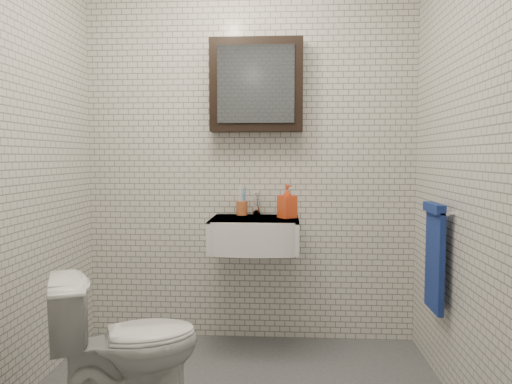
% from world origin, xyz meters
% --- Properties ---
extents(room_shell, '(2.22, 2.02, 2.51)m').
position_xyz_m(room_shell, '(0.00, 0.00, 1.47)').
color(room_shell, silver).
rests_on(room_shell, ground).
extents(washbasin, '(0.55, 0.50, 0.20)m').
position_xyz_m(washbasin, '(0.05, 0.73, 0.76)').
color(washbasin, white).
rests_on(washbasin, room_shell).
extents(faucet, '(0.06, 0.20, 0.15)m').
position_xyz_m(faucet, '(0.05, 0.93, 0.92)').
color(faucet, silver).
rests_on(faucet, washbasin).
extents(mirror_cabinet, '(0.60, 0.15, 0.60)m').
position_xyz_m(mirror_cabinet, '(0.05, 0.93, 1.70)').
color(mirror_cabinet, black).
rests_on(mirror_cabinet, room_shell).
extents(towel_rail, '(0.09, 0.30, 0.58)m').
position_xyz_m(towel_rail, '(1.04, 0.35, 0.72)').
color(towel_rail, silver).
rests_on(towel_rail, room_shell).
extents(toothbrush_cup, '(0.08, 0.08, 0.20)m').
position_xyz_m(toothbrush_cup, '(-0.05, 0.94, 0.90)').
color(toothbrush_cup, '#BA5C2E').
rests_on(toothbrush_cup, washbasin).
extents(soap_bottle, '(0.13, 0.13, 0.21)m').
position_xyz_m(soap_bottle, '(0.25, 0.80, 0.96)').
color(soap_bottle, orange).
rests_on(soap_bottle, washbasin).
extents(toilet, '(0.77, 0.63, 0.69)m').
position_xyz_m(toilet, '(-0.51, -0.06, 0.35)').
color(toilet, white).
rests_on(toilet, ground).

